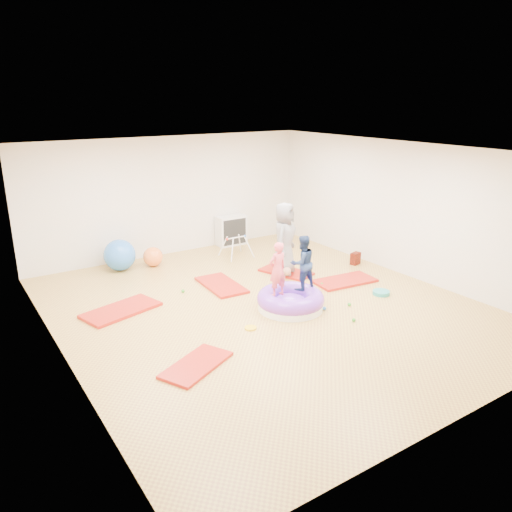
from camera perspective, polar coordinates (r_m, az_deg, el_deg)
room at (r=8.67m, az=1.09°, el=2.64°), size 7.01×8.01×2.81m
gym_mat_front_left at (r=7.30m, az=-6.83°, el=-12.27°), size 1.23×0.98×0.05m
gym_mat_mid_left at (r=9.26m, az=-15.15°, el=-5.99°), size 1.47×1.01×0.06m
gym_mat_center_back at (r=10.12m, az=-4.00°, el=-3.32°), size 0.69×1.29×0.05m
gym_mat_right at (r=10.48m, az=10.10°, el=-2.82°), size 1.33×0.77×0.05m
gym_mat_rear_right at (r=10.86m, az=3.45°, el=-1.83°), size 0.91×1.25×0.05m
inflatable_cushion at (r=9.04m, az=3.96°, el=-5.14°), size 1.22×1.22×0.38m
child_pink at (r=8.66m, az=2.48°, el=-1.22°), size 0.38×0.26×0.99m
child_navy at (r=8.98m, az=5.33°, el=-0.48°), size 0.51×0.41×1.02m
adult_caregiver at (r=10.51m, az=3.27°, el=2.02°), size 0.89×0.84×1.53m
infant at (r=10.54m, az=3.12°, el=-1.66°), size 0.37×0.38×0.22m
ball_pit_balls at (r=9.60m, az=4.61°, el=-4.49°), size 2.57×2.88×0.07m
exercise_ball_blue at (r=11.33m, az=-15.32°, el=0.11°), size 0.69×0.69×0.69m
exercise_ball_orange at (r=11.46m, az=-11.69°, el=-0.08°), size 0.44×0.44×0.44m
infant_play_gym at (r=11.79m, az=-2.29°, el=1.40°), size 0.66×0.63×0.51m
cube_shelf at (r=12.82m, az=-2.84°, el=2.94°), size 0.76×0.37×0.76m
balance_disc at (r=9.98m, az=14.12°, el=-4.08°), size 0.33×0.33×0.07m
backpack at (r=11.59m, az=11.29°, el=-0.28°), size 0.26×0.20×0.27m
yellow_toy at (r=8.32m, az=-0.63°, el=-8.23°), size 0.20×0.20×0.03m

